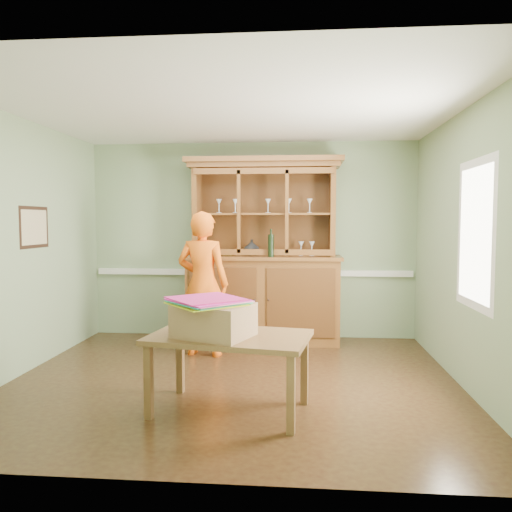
# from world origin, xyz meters

# --- Properties ---
(floor) EXTENTS (4.50, 4.50, 0.00)m
(floor) POSITION_xyz_m (0.00, 0.00, 0.00)
(floor) COLOR #473016
(floor) RESTS_ON ground
(ceiling) EXTENTS (4.50, 4.50, 0.00)m
(ceiling) POSITION_xyz_m (0.00, 0.00, 2.70)
(ceiling) COLOR white
(ceiling) RESTS_ON wall_back
(wall_back) EXTENTS (4.50, 0.00, 4.50)m
(wall_back) POSITION_xyz_m (0.00, 2.00, 1.35)
(wall_back) COLOR #89A37A
(wall_back) RESTS_ON floor
(wall_left) EXTENTS (0.00, 4.00, 4.00)m
(wall_left) POSITION_xyz_m (-2.25, 0.00, 1.35)
(wall_left) COLOR #89A37A
(wall_left) RESTS_ON floor
(wall_right) EXTENTS (0.00, 4.00, 4.00)m
(wall_right) POSITION_xyz_m (2.25, 0.00, 1.35)
(wall_right) COLOR #89A37A
(wall_right) RESTS_ON floor
(wall_front) EXTENTS (4.50, 0.00, 4.50)m
(wall_front) POSITION_xyz_m (0.00, -2.00, 1.35)
(wall_front) COLOR #89A37A
(wall_front) RESTS_ON floor
(chair_rail) EXTENTS (4.41, 0.05, 0.08)m
(chair_rail) POSITION_xyz_m (0.00, 1.98, 0.90)
(chair_rail) COLOR white
(chair_rail) RESTS_ON wall_back
(framed_map) EXTENTS (0.03, 0.60, 0.46)m
(framed_map) POSITION_xyz_m (-2.23, 0.30, 1.55)
(framed_map) COLOR black
(framed_map) RESTS_ON wall_left
(window_panel) EXTENTS (0.03, 0.96, 1.36)m
(window_panel) POSITION_xyz_m (2.23, -0.30, 1.50)
(window_panel) COLOR white
(window_panel) RESTS_ON wall_right
(china_hutch) EXTENTS (2.09, 0.69, 2.46)m
(china_hutch) POSITION_xyz_m (0.18, 1.72, 0.86)
(china_hutch) COLOR brown
(china_hutch) RESTS_ON floor
(dining_table) EXTENTS (1.43, 1.00, 0.66)m
(dining_table) POSITION_xyz_m (0.08, -0.82, 0.58)
(dining_table) COLOR brown
(dining_table) RESTS_ON floor
(cardboard_box) EXTENTS (0.71, 0.65, 0.27)m
(cardboard_box) POSITION_xyz_m (-0.04, -0.89, 0.80)
(cardboard_box) COLOR #916F4A
(cardboard_box) RESTS_ON dining_table
(kite_stack) EXTENTS (0.73, 0.73, 0.05)m
(kite_stack) POSITION_xyz_m (-0.08, -0.91, 0.96)
(kite_stack) COLOR #DEEF1E
(kite_stack) RESTS_ON cardboard_box
(person) EXTENTS (0.69, 0.51, 1.73)m
(person) POSITION_xyz_m (-0.49, 0.93, 0.87)
(person) COLOR #FF6410
(person) RESTS_ON floor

